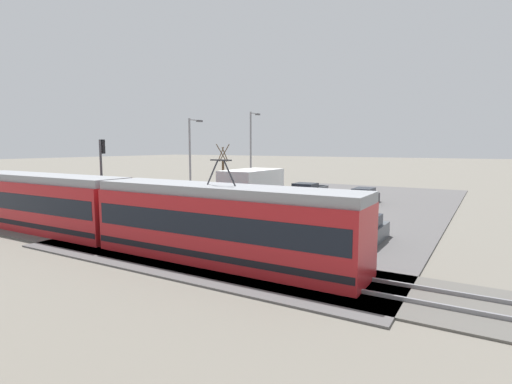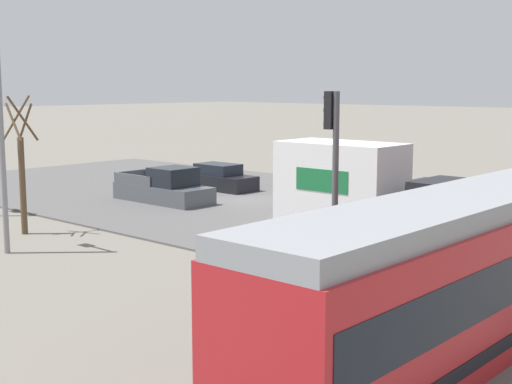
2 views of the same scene
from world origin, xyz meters
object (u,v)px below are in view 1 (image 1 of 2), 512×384
at_px(light_rail_tram, 118,212).
at_px(street_lamp_near_crossing, 252,146).
at_px(sedan_car_1, 363,197).
at_px(street_lamp_mid_block, 191,153).
at_px(pickup_truck, 308,194).
at_px(street_tree, 223,174).
at_px(box_truck, 243,198).
at_px(traffic_light_pole, 102,169).
at_px(sedan_car_2, 362,231).
at_px(sedan_car_0, 313,221).

xyz_separation_m(light_rail_tram, street_lamp_near_crossing, (6.83, -24.81, 3.42)).
distance_m(sedan_car_1, street_lamp_mid_block, 16.70).
bearing_deg(street_lamp_near_crossing, sedan_car_1, 164.66).
xyz_separation_m(pickup_truck, sedan_car_1, (-4.85, -1.13, -0.08)).
bearing_deg(pickup_truck, street_tree, 10.01).
xyz_separation_m(sedan_car_1, street_lamp_near_crossing, (13.95, -3.83, 4.48)).
bearing_deg(street_lamp_near_crossing, box_truck, 119.44).
height_order(sedan_car_1, traffic_light_pole, traffic_light_pole).
height_order(light_rail_tram, sedan_car_1, light_rail_tram).
bearing_deg(sedan_car_2, street_tree, -34.10).
bearing_deg(sedan_car_0, street_lamp_mid_block, -27.01).
bearing_deg(street_lamp_mid_block, sedan_car_1, -162.40).
bearing_deg(sedan_car_2, pickup_truck, -56.43).
relative_size(sedan_car_1, sedan_car_2, 0.95).
xyz_separation_m(box_truck, street_lamp_near_crossing, (9.31, -16.50, 3.46)).
xyz_separation_m(sedan_car_0, sedan_car_1, (0.66, -13.14, -0.06)).
height_order(street_tree, street_lamp_mid_block, street_lamp_mid_block).
distance_m(box_truck, traffic_light_pole, 9.74).
bearing_deg(box_truck, traffic_light_pole, 28.24).
distance_m(traffic_light_pole, street_lamp_mid_block, 12.55).
bearing_deg(sedan_car_1, sedan_car_0, 92.88).
xyz_separation_m(light_rail_tram, sedan_car_1, (-7.12, -20.98, -1.06)).
bearing_deg(street_lamp_mid_block, pickup_truck, -160.40).
bearing_deg(box_truck, street_tree, -49.02).
relative_size(light_rail_tram, street_lamp_near_crossing, 2.91).
bearing_deg(light_rail_tram, sedan_car_2, -148.87).
distance_m(light_rail_tram, sedan_car_0, 11.09).
xyz_separation_m(sedan_car_2, street_lamp_mid_block, (19.39, -9.41, 3.87)).
height_order(sedan_car_2, street_lamp_near_crossing, street_lamp_near_crossing).
bearing_deg(light_rail_tram, traffic_light_pole, -32.60).
bearing_deg(sedan_car_2, traffic_light_pole, 9.60).
xyz_separation_m(street_tree, street_lamp_near_crossing, (0.59, -6.46, 2.69)).
height_order(box_truck, street_tree, street_tree).
bearing_deg(sedan_car_1, pickup_truck, 13.08).
height_order(box_truck, traffic_light_pole, traffic_light_pole).
relative_size(sedan_car_0, street_tree, 0.88).
height_order(pickup_truck, sedan_car_2, pickup_truck).
bearing_deg(sedan_car_1, sedan_car_2, 105.26).
xyz_separation_m(pickup_truck, street_lamp_near_crossing, (9.10, -4.95, 4.40)).
height_order(box_truck, sedan_car_0, box_truck).
distance_m(sedan_car_0, street_tree, 17.61).
bearing_deg(sedan_car_0, sedan_car_2, 160.01).
relative_size(sedan_car_2, street_lamp_mid_block, 0.61).
height_order(traffic_light_pole, street_tree, traffic_light_pole).
distance_m(sedan_car_1, traffic_light_pole, 21.78).
xyz_separation_m(sedan_car_0, street_tree, (14.02, -10.51, 1.73)).
bearing_deg(street_lamp_near_crossing, light_rail_tram, 105.39).
distance_m(sedan_car_2, street_tree, 20.93).
bearing_deg(sedan_car_2, street_lamp_near_crossing, -45.47).
bearing_deg(sedan_car_1, light_rail_tram, 71.26).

